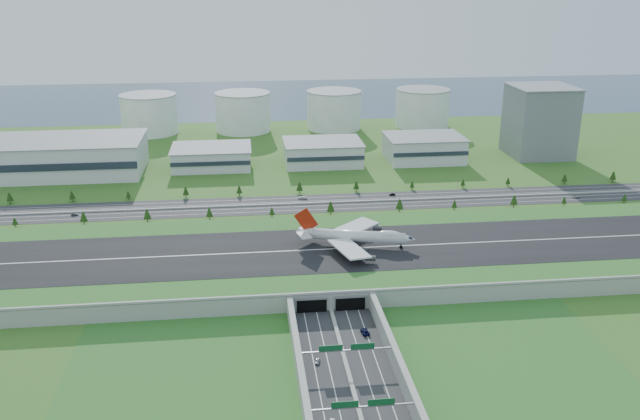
{
  "coord_description": "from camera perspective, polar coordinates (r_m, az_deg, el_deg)",
  "views": [
    {
      "loc": [
        -35.36,
        -313.43,
        141.53
      ],
      "look_at": [
        4.98,
        35.0,
        16.93
      ],
      "focal_mm": 38.0,
      "sensor_mm": 36.0,
      "label": 1
    }
  ],
  "objects": [
    {
      "name": "fuel_tank_c",
      "position": [
        641.35,
        1.18,
        8.4
      ],
      "size": [
        50.0,
        50.0,
        35.0
      ],
      "primitive_type": "cylinder",
      "color": "silver",
      "rests_on": "ground"
    },
    {
      "name": "underpass_road",
      "position": [
        257.14,
        2.4,
        -12.95
      ],
      "size": [
        38.8,
        120.4,
        8.0
      ],
      "color": "#28282B",
      "rests_on": "ground"
    },
    {
      "name": "north_expressway",
      "position": [
        433.68,
        -1.57,
        0.51
      ],
      "size": [
        560.0,
        36.0,
        0.12
      ],
      "primitive_type": "cube",
      "color": "#28282B",
      "rests_on": "ground"
    },
    {
      "name": "hangar_mid_a",
      "position": [
        521.55,
        -9.11,
        4.41
      ],
      "size": [
        58.0,
        42.0,
        15.0
      ],
      "primitive_type": "cube",
      "color": "silver",
      "rests_on": "ground"
    },
    {
      "name": "car_0",
      "position": [
        264.41,
        -0.21,
        -12.6
      ],
      "size": [
        2.69,
        4.39,
        1.4
      ],
      "primitive_type": "imported",
      "rotation": [
        0.0,
        0.0,
        -0.27
      ],
      "color": "#B3B2B7",
      "rests_on": "ground"
    },
    {
      "name": "boeing_747",
      "position": [
        346.11,
        2.97,
        -2.18
      ],
      "size": [
        61.12,
        57.0,
        19.35
      ],
      "rotation": [
        0.0,
        0.0,
        -0.27
      ],
      "color": "silver",
      "rests_on": "airfield_deck"
    },
    {
      "name": "car_6",
      "position": [
        476.12,
        20.8,
        1.05
      ],
      "size": [
        5.42,
        3.75,
        1.38
      ],
      "primitive_type": "imported",
      "rotation": [
        0.0,
        0.0,
        1.9
      ],
      "color": "silver",
      "rests_on": "ground"
    },
    {
      "name": "car_2",
      "position": [
        283.9,
        3.81,
        -10.17
      ],
      "size": [
        3.64,
        6.45,
        1.7
      ],
      "primitive_type": "imported",
      "rotation": [
        0.0,
        0.0,
        3.28
      ],
      "color": "#0A0E36",
      "rests_on": "ground"
    },
    {
      "name": "fuel_tank_a",
      "position": [
        641.26,
        -14.19,
        7.81
      ],
      "size": [
        50.0,
        50.0,
        35.0
      ],
      "primitive_type": "cylinder",
      "color": "silver",
      "rests_on": "ground"
    },
    {
      "name": "fuel_tank_d",
      "position": [
        658.08,
        8.62,
        8.47
      ],
      "size": [
        50.0,
        50.0,
        35.0
      ],
      "primitive_type": "cylinder",
      "color": "silver",
      "rests_on": "ground"
    },
    {
      "name": "hangar_west",
      "position": [
        532.17,
        -21.1,
        4.2
      ],
      "size": [
        120.0,
        60.0,
        25.0
      ],
      "primitive_type": "cube",
      "color": "silver",
      "rests_on": "ground"
    },
    {
      "name": "hangar_mid_c",
      "position": [
        539.05,
        8.74,
        5.15
      ],
      "size": [
        58.0,
        42.0,
        19.0
      ],
      "primitive_type": "cube",
      "color": "silver",
      "rests_on": "ground"
    },
    {
      "name": "car_4",
      "position": [
        439.19,
        -19.96,
        -0.35
      ],
      "size": [
        4.61,
        2.76,
        1.47
      ],
      "primitive_type": "imported",
      "rotation": [
        0.0,
        0.0,
        1.82
      ],
      "color": "#515256",
      "rests_on": "ground"
    },
    {
      "name": "sign_gantry_far",
      "position": [
        230.2,
        3.64,
        -16.26
      ],
      "size": [
        38.7,
        0.7,
        9.8
      ],
      "color": "gray",
      "rests_on": "ground"
    },
    {
      "name": "tree_row",
      "position": [
        430.66,
        -0.82,
        1.02
      ],
      "size": [
        500.03,
        48.59,
        8.5
      ],
      "color": "#3D2819",
      "rests_on": "ground"
    },
    {
      "name": "sign_gantry_near",
      "position": [
        258.94,
        2.26,
        -11.77
      ],
      "size": [
        38.7,
        0.7,
        9.8
      ],
      "color": "gray",
      "rests_on": "ground"
    },
    {
      "name": "airfield_deck",
      "position": [
        343.97,
        -0.15,
        -3.99
      ],
      "size": [
        520.0,
        100.0,
        9.2
      ],
      "color": "gray",
      "rests_on": "ground"
    },
    {
      "name": "hangar_mid_b",
      "position": [
        524.2,
        0.23,
        4.85
      ],
      "size": [
        58.0,
        42.0,
        17.0
      ],
      "primitive_type": "cube",
      "color": "silver",
      "rests_on": "ground"
    },
    {
      "name": "car_7",
      "position": [
        443.0,
        -1.5,
        1.05
      ],
      "size": [
        6.31,
        4.01,
        1.7
      ],
      "primitive_type": "imported",
      "rotation": [
        0.0,
        0.0,
        -1.87
      ],
      "color": "white",
      "rests_on": "ground"
    },
    {
      "name": "ground",
      "position": [
        345.71,
        -0.15,
        -4.61
      ],
      "size": [
        1200.0,
        1200.0,
        0.0
      ],
      "primitive_type": "plane",
      "color": "#285B1C",
      "rests_on": "ground"
    },
    {
      "name": "car_5",
      "position": [
        452.43,
        6.11,
        1.32
      ],
      "size": [
        4.11,
        1.78,
        1.32
      ],
      "primitive_type": "imported",
      "rotation": [
        0.0,
        0.0,
        -1.47
      ],
      "color": "black",
      "rests_on": "ground"
    },
    {
      "name": "fuel_tank_b",
      "position": [
        635.65,
        -6.51,
        8.18
      ],
      "size": [
        50.0,
        50.0,
        35.0
      ],
      "primitive_type": "cylinder",
      "color": "silver",
      "rests_on": "ground"
    },
    {
      "name": "bay_water",
      "position": [
        806.72,
        -4.04,
        9.41
      ],
      "size": [
        1200.0,
        260.0,
        0.06
      ],
      "primitive_type": "cube",
      "color": "#32475F",
      "rests_on": "ground"
    },
    {
      "name": "office_tower",
      "position": [
        571.75,
        18.0,
        7.1
      ],
      "size": [
        46.0,
        46.0,
        55.0
      ],
      "primitive_type": "cube",
      "color": "slate",
      "rests_on": "ground"
    }
  ]
}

